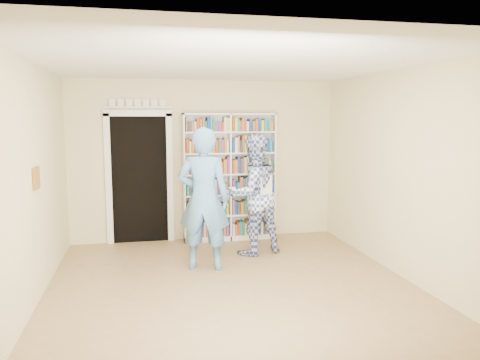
% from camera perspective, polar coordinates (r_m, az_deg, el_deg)
% --- Properties ---
extents(floor, '(5.00, 5.00, 0.00)m').
position_cam_1_polar(floor, '(5.87, -0.78, -13.11)').
color(floor, olive).
rests_on(floor, ground).
extents(ceiling, '(5.00, 5.00, 0.00)m').
position_cam_1_polar(ceiling, '(5.53, -0.83, 14.07)').
color(ceiling, white).
rests_on(ceiling, wall_back).
extents(wall_back, '(4.50, 0.00, 4.50)m').
position_cam_1_polar(wall_back, '(8.00, -4.28, 2.36)').
color(wall_back, beige).
rests_on(wall_back, floor).
extents(wall_left, '(0.00, 5.00, 5.00)m').
position_cam_1_polar(wall_left, '(5.57, -24.16, -0.57)').
color(wall_left, beige).
rests_on(wall_left, floor).
extents(wall_right, '(0.00, 5.00, 5.00)m').
position_cam_1_polar(wall_right, '(6.37, 19.47, 0.61)').
color(wall_right, beige).
rests_on(wall_right, floor).
extents(bookshelf, '(1.56, 0.29, 2.15)m').
position_cam_1_polar(bookshelf, '(7.93, -1.29, 0.43)').
color(bookshelf, white).
rests_on(bookshelf, floor).
extents(doorway, '(1.10, 0.08, 2.43)m').
position_cam_1_polar(doorway, '(7.92, -12.16, 0.92)').
color(doorway, black).
rests_on(doorway, floor).
extents(wall_art, '(0.03, 0.25, 0.25)m').
position_cam_1_polar(wall_art, '(5.75, -23.58, 0.20)').
color(wall_art, brown).
rests_on(wall_art, wall_left).
extents(man_blue, '(0.82, 0.65, 1.96)m').
position_cam_1_polar(man_blue, '(6.40, -4.45, -2.32)').
color(man_blue, '#568BBF').
rests_on(man_blue, floor).
extents(man_plaid, '(1.05, 0.92, 1.83)m').
position_cam_1_polar(man_plaid, '(7.12, 1.61, -1.78)').
color(man_plaid, '#2E448D').
rests_on(man_plaid, floor).
extents(paper_sheet, '(0.20, 0.11, 0.32)m').
position_cam_1_polar(paper_sheet, '(6.92, 3.24, -0.73)').
color(paper_sheet, white).
rests_on(paper_sheet, man_plaid).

